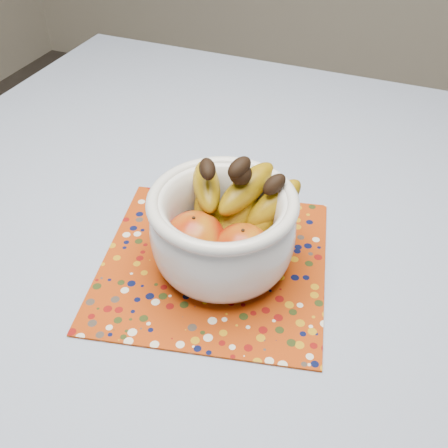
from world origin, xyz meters
name	(u,v)px	position (x,y,z in m)	size (l,w,h in m)	color
table	(216,252)	(0.00, 0.00, 0.67)	(1.20, 1.20, 0.75)	brown
tablecloth	(215,219)	(0.00, 0.00, 0.76)	(1.32, 1.32, 0.01)	slate
placemat	(214,263)	(0.04, -0.11, 0.76)	(0.35, 0.35, 0.00)	#973008
fruit_bowl	(227,221)	(0.06, -0.10, 0.84)	(0.25, 0.23, 0.19)	silver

